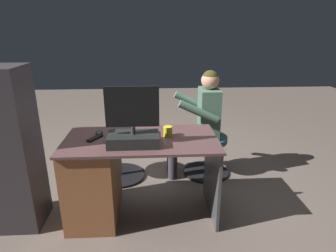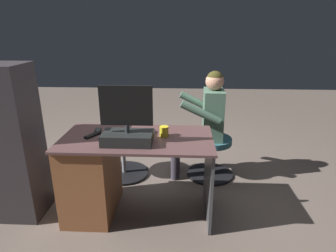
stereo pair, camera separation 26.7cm
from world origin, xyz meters
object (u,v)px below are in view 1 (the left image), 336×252
monitor (133,130)px  desk (103,176)px  tv_remote (95,138)px  computer_mouse (99,133)px  office_chair_teddy (119,156)px  keyboard (133,134)px  visitor_chair (207,151)px  cup (168,131)px  teddy_bear (118,126)px  person (200,116)px

monitor → desk: bearing=-23.8°
desk → tv_remote: size_ratio=8.30×
computer_mouse → office_chair_teddy: bearing=-98.3°
monitor → office_chair_teddy: bearing=-74.8°
keyboard → visitor_chair: bearing=-141.0°
monitor → cup: 0.33m
cup → teddy_bear: (0.49, -0.65, -0.17)m
tv_remote → teddy_bear: (-0.10, -0.68, -0.13)m
monitor → visitor_chair: 1.25m
computer_mouse → teddy_bear: size_ratio=0.31×
computer_mouse → office_chair_teddy: size_ratio=0.18×
cup → teddy_bear: size_ratio=0.27×
tv_remote → computer_mouse: bearing=-68.4°
cup → office_chair_teddy: cup is taller
keyboard → computer_mouse: 0.28m
keyboard → person: size_ratio=0.36×
teddy_bear → visitor_chair: bearing=-179.3°
keyboard → computer_mouse: (0.28, -0.03, 0.01)m
person → monitor: bearing=51.3°
monitor → person: monitor is taller
monitor → office_chair_teddy: monitor is taller
monitor → visitor_chair: bearing=-132.1°
monitor → tv_remote: bearing=-22.3°
desk → teddy_bear: 0.72m
computer_mouse → tv_remote: (0.02, 0.10, -0.01)m
desk → office_chair_teddy: size_ratio=2.29×
tv_remote → office_chair_teddy: 0.83m
computer_mouse → tv_remote: size_ratio=0.64×
monitor → office_chair_teddy: (0.22, -0.80, -0.59)m
office_chair_teddy → keyboard: bearing=108.6°
cup → tv_remote: cup is taller
computer_mouse → visitor_chair: 1.29m
keyboard → visitor_chair: keyboard is taller
desk → office_chair_teddy: (-0.06, -0.68, -0.13)m
monitor → teddy_bear: (0.22, -0.81, -0.25)m
cup → office_chair_teddy: (0.49, -0.64, -0.51)m
computer_mouse → teddy_bear: teddy_bear is taller
monitor → teddy_bear: size_ratio=1.45×
desk → tv_remote: (0.04, -0.01, 0.35)m
monitor → visitor_chair: monitor is taller
computer_mouse → cup: size_ratio=1.13×
teddy_bear → keyboard: bearing=108.3°
monitor → teddy_bear: bearing=-75.0°
monitor → keyboard: (0.02, -0.21, -0.11)m
cup → person: size_ratio=0.07×
computer_mouse → person: 1.12m
cup → person: 0.76m
office_chair_teddy → person: person is taller
desk → teddy_bear: teddy_bear is taller
keyboard → computer_mouse: computer_mouse is taller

